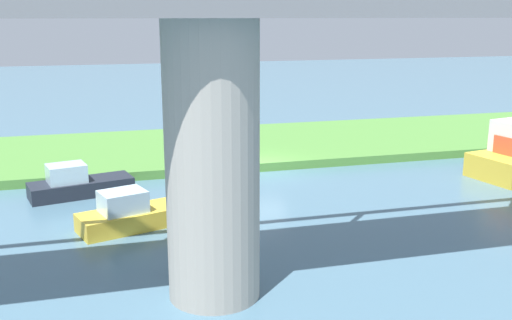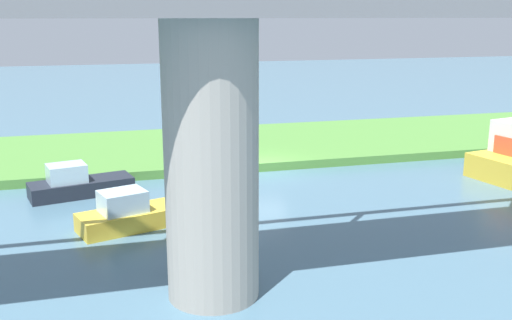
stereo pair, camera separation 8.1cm
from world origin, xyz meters
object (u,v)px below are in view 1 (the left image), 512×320
object	(u,v)px
bridge_pylon	(212,164)
mooring_post	(181,157)
person_on_bank	(199,146)
motorboat_red	(78,184)
motorboat_white	(135,214)

from	to	relation	value
bridge_pylon	mooring_post	xyz separation A→B (m)	(-1.16, -15.16, -3.39)
person_on_bank	mooring_post	size ratio (longest dim) A/B	1.62
person_on_bank	motorboat_red	distance (m)	8.07
bridge_pylon	motorboat_white	bearing A→B (deg)	-74.02
bridge_pylon	motorboat_white	xyz separation A→B (m)	(2.00, -6.97, -3.73)
person_on_bank	motorboat_red	size ratio (longest dim) A/B	0.27
mooring_post	motorboat_red	bearing A→B (deg)	27.21
bridge_pylon	person_on_bank	world-z (taller)	bridge_pylon
motorboat_red	motorboat_white	bearing A→B (deg)	114.39
person_on_bank	mooring_post	distance (m)	1.90
motorboat_red	person_on_bank	bearing A→B (deg)	-147.98
motorboat_white	motorboat_red	world-z (taller)	motorboat_white
motorboat_white	motorboat_red	bearing A→B (deg)	-65.61
person_on_bank	mooring_post	xyz separation A→B (m)	(1.25, 1.40, -0.27)
bridge_pylon	person_on_bank	size ratio (longest dim) A/B	6.22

